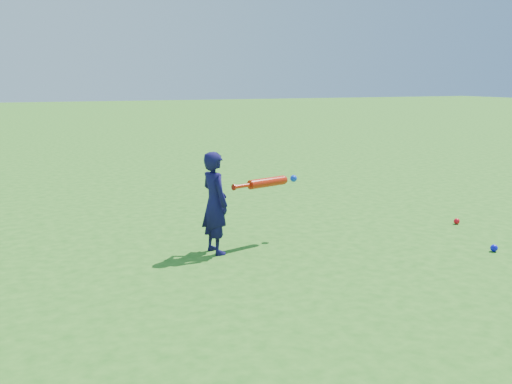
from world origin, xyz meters
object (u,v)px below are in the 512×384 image
child (215,203)px  ground_ball_red (457,221)px  bat_swing (270,182)px  ground_ball_blue (494,248)px

child → ground_ball_red: 2.94m
child → ground_ball_red: size_ratio=14.45×
child → ground_ball_red: (2.90, -0.06, -0.45)m
child → bat_swing: (0.63, 0.12, 0.14)m
ground_ball_blue → child: bearing=157.3°
child → ground_ball_blue: size_ratio=13.87×
child → ground_ball_blue: (2.47, -1.03, -0.45)m
ground_ball_red → ground_ball_blue: (-0.43, -0.97, 0.00)m
ground_ball_red → child: bearing=178.8°
ground_ball_blue → bat_swing: bearing=148.0°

